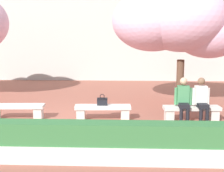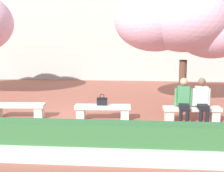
# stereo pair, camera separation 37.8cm
# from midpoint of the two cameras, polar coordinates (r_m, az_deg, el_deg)

# --- Properties ---
(ground_plane) EXTENTS (100.00, 100.00, 0.00)m
(ground_plane) POSITION_cam_midpoint_polar(r_m,az_deg,el_deg) (9.54, -10.67, -6.07)
(ground_plane) COLOR #8E5142
(stone_bench_near_west) EXTENTS (1.67, 0.51, 0.45)m
(stone_bench_near_west) POSITION_cam_midpoint_polar(r_m,az_deg,el_deg) (9.85, -18.12, -4.11)
(stone_bench_near_west) COLOR beige
(stone_bench_near_west) RESTS_ON ground
(stone_bench_center) EXTENTS (1.67, 0.51, 0.45)m
(stone_bench_center) POSITION_cam_midpoint_polar(r_m,az_deg,el_deg) (9.26, -2.84, -4.48)
(stone_bench_center) COLOR beige
(stone_bench_center) RESTS_ON ground
(stone_bench_near_east) EXTENTS (1.67, 0.51, 0.45)m
(stone_bench_near_east) POSITION_cam_midpoint_polar(r_m,az_deg,el_deg) (9.38, 13.22, -4.53)
(stone_bench_near_east) COLOR beige
(stone_bench_near_east) RESTS_ON ground
(person_seated_left) EXTENTS (0.51, 0.69, 1.29)m
(person_seated_left) POSITION_cam_midpoint_polar(r_m,az_deg,el_deg) (9.20, 11.79, -2.20)
(person_seated_left) COLOR black
(person_seated_left) RESTS_ON ground
(person_seated_right) EXTENTS (0.51, 0.70, 1.29)m
(person_seated_right) POSITION_cam_midpoint_polar(r_m,az_deg,el_deg) (9.30, 14.94, -2.20)
(person_seated_right) COLOR black
(person_seated_right) RESTS_ON ground
(handbag) EXTENTS (0.30, 0.15, 0.34)m
(handbag) POSITION_cam_midpoint_polar(r_m,az_deg,el_deg) (9.22, -2.97, -2.75)
(handbag) COLOR black
(handbag) RESTS_ON stone_bench_center
(cherry_tree_main) EXTENTS (4.68, 3.27, 4.25)m
(cherry_tree_main) POSITION_cam_midpoint_polar(r_m,az_deg,el_deg) (11.18, 10.92, 11.46)
(cherry_tree_main) COLOR #513828
(cherry_tree_main) RESTS_ON ground
(planter_hedge_foreground) EXTENTS (12.54, 0.50, 0.80)m
(planter_hedge_foreground) POSITION_cam_midpoint_polar(r_m,az_deg,el_deg) (6.59, -16.94, -9.71)
(planter_hedge_foreground) COLOR beige
(planter_hedge_foreground) RESTS_ON ground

